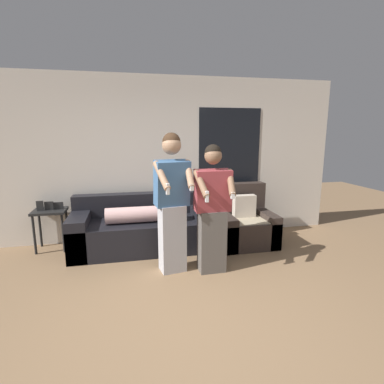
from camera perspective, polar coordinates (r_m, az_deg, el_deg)
ground_plane at (r=3.07m, az=2.02°, el=-24.67°), size 14.00×14.00×0.00m
wall_back at (r=5.09m, az=-4.94°, el=6.31°), size 6.02×0.07×2.70m
couch at (r=4.78m, az=-9.28°, el=-6.92°), size 2.14×0.90×0.82m
armchair at (r=5.02m, az=9.84°, el=-6.01°), size 0.88×0.84×0.95m
side_table at (r=5.09m, az=-25.42°, el=-4.21°), size 0.48×0.40×0.78m
person_left at (r=3.80m, az=-3.81°, el=-1.97°), size 0.48×0.53×1.80m
person_right at (r=3.82m, az=3.90°, el=-3.37°), size 0.51×0.46×1.66m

